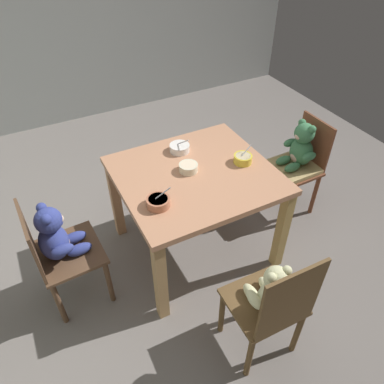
# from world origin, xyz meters

# --- Properties ---
(ground_plane) EXTENTS (5.20, 5.20, 0.04)m
(ground_plane) POSITION_xyz_m (0.00, 0.00, -0.02)
(ground_plane) COLOR slate
(dining_table) EXTENTS (1.04, 0.96, 0.75)m
(dining_table) POSITION_xyz_m (0.00, 0.00, 0.63)
(dining_table) COLOR tan
(dining_table) RESTS_ON ground_plane
(teddy_chair_near_right) EXTENTS (0.42, 0.38, 0.85)m
(teddy_chair_near_right) POSITION_xyz_m (0.96, 0.04, 0.55)
(teddy_chair_near_right) COLOR brown
(teddy_chair_near_right) RESTS_ON ground_plane
(teddy_chair_near_front) EXTENTS (0.41, 0.38, 0.90)m
(teddy_chair_near_front) POSITION_xyz_m (-0.02, -0.93, 0.53)
(teddy_chair_near_front) COLOR brown
(teddy_chair_near_front) RESTS_ON ground_plane
(teddy_chair_near_left) EXTENTS (0.41, 0.44, 0.83)m
(teddy_chair_near_left) POSITION_xyz_m (-0.97, 0.00, 0.55)
(teddy_chair_near_left) COLOR brown
(teddy_chair_near_left) RESTS_ON ground_plane
(porridge_bowl_white_far_center) EXTENTS (0.15, 0.15, 0.12)m
(porridge_bowl_white_far_center) POSITION_xyz_m (0.02, 0.28, 0.77)
(porridge_bowl_white_far_center) COLOR silver
(porridge_bowl_white_far_center) RESTS_ON dining_table
(porridge_bowl_terracotta_near_left) EXTENTS (0.15, 0.15, 0.13)m
(porridge_bowl_terracotta_near_left) POSITION_xyz_m (-0.35, -0.19, 0.78)
(porridge_bowl_terracotta_near_left) COLOR #B66E4F
(porridge_bowl_terracotta_near_left) RESTS_ON dining_table
(porridge_bowl_cream_center) EXTENTS (0.13, 0.13, 0.05)m
(porridge_bowl_cream_center) POSITION_xyz_m (-0.03, 0.04, 0.77)
(porridge_bowl_cream_center) COLOR beige
(porridge_bowl_cream_center) RESTS_ON dining_table
(porridge_bowl_yellow_near_right) EXTENTS (0.14, 0.13, 0.12)m
(porridge_bowl_yellow_near_right) POSITION_xyz_m (0.35, -0.05, 0.78)
(porridge_bowl_yellow_near_right) COLOR yellow
(porridge_bowl_yellow_near_right) RESTS_ON dining_table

